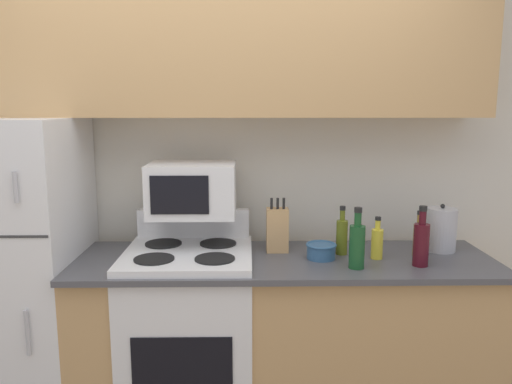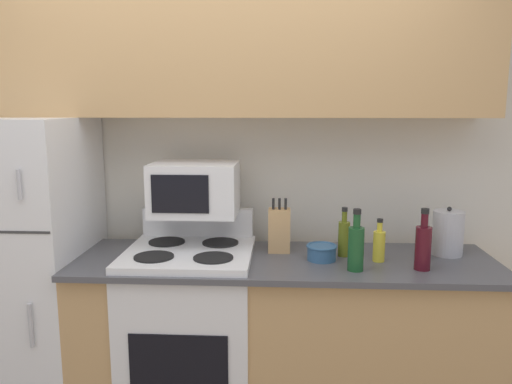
{
  "view_description": "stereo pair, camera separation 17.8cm",
  "coord_description": "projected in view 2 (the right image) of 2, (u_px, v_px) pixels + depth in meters",
  "views": [
    {
      "loc": [
        0.18,
        -2.19,
        1.68
      ],
      "look_at": [
        0.22,
        0.28,
        1.25
      ],
      "focal_mm": 35.0,
      "sensor_mm": 36.0,
      "label": 1
    },
    {
      "loc": [
        0.35,
        -2.19,
        1.68
      ],
      "look_at": [
        0.22,
        0.28,
        1.25
      ],
      "focal_mm": 35.0,
      "sensor_mm": 36.0,
      "label": 2
    }
  ],
  "objects": [
    {
      "name": "bottle_vinegar",
      "position": [
        423.0,
        241.0,
        2.55
      ],
      "size": [
        0.06,
        0.06,
        0.24
      ],
      "color": "olive",
      "rests_on": "lower_cabinets"
    },
    {
      "name": "stove",
      "position": [
        191.0,
        332.0,
        2.68
      ],
      "size": [
        0.66,
        0.65,
        1.1
      ],
      "color": "white",
      "rests_on": "ground_plane"
    },
    {
      "name": "knife_block",
      "position": [
        279.0,
        230.0,
        2.68
      ],
      "size": [
        0.12,
        0.09,
        0.29
      ],
      "color": "tan",
      "rests_on": "lower_cabinets"
    },
    {
      "name": "kettle",
      "position": [
        448.0,
        233.0,
        2.62
      ],
      "size": [
        0.16,
        0.16,
        0.26
      ],
      "color": "#B7B7BC",
      "rests_on": "lower_cabinets"
    },
    {
      "name": "lower_cabinets",
      "position": [
        284.0,
        339.0,
        2.67
      ],
      "size": [
        2.16,
        0.67,
        0.9
      ],
      "color": "tan",
      "rests_on": "ground_plane"
    },
    {
      "name": "bottle_olive_oil",
      "position": [
        344.0,
        237.0,
        2.6
      ],
      "size": [
        0.06,
        0.06,
        0.26
      ],
      "color": "#5B6619",
      "rests_on": "lower_cabinets"
    },
    {
      "name": "refrigerator",
      "position": [
        20.0,
        267.0,
        2.72
      ],
      "size": [
        0.73,
        0.73,
        1.62
      ],
      "color": "white",
      "rests_on": "ground_plane"
    },
    {
      "name": "bottle_cooking_spray",
      "position": [
        379.0,
        245.0,
        2.52
      ],
      "size": [
        0.06,
        0.06,
        0.22
      ],
      "color": "gold",
      "rests_on": "lower_cabinets"
    },
    {
      "name": "microwave",
      "position": [
        195.0,
        188.0,
        2.67
      ],
      "size": [
        0.45,
        0.36,
        0.28
      ],
      "color": "white",
      "rests_on": "stove"
    },
    {
      "name": "upper_cabinets",
      "position": [
        218.0,
        47.0,
        2.65
      ],
      "size": [
        2.89,
        0.34,
        0.74
      ],
      "color": "tan",
      "rests_on": "refrigerator"
    },
    {
      "name": "wall_back",
      "position": [
        224.0,
        175.0,
        2.97
      ],
      "size": [
        8.0,
        0.05,
        2.55
      ],
      "color": "silver",
      "rests_on": "ground_plane"
    },
    {
      "name": "bottle_wine_red",
      "position": [
        423.0,
        246.0,
        2.38
      ],
      "size": [
        0.08,
        0.08,
        0.3
      ],
      "color": "#470F19",
      "rests_on": "lower_cabinets"
    },
    {
      "name": "bottle_wine_green",
      "position": [
        356.0,
        246.0,
        2.37
      ],
      "size": [
        0.08,
        0.08,
        0.3
      ],
      "color": "#194C23",
      "rests_on": "lower_cabinets"
    },
    {
      "name": "bowl",
      "position": [
        322.0,
        252.0,
        2.54
      ],
      "size": [
        0.16,
        0.16,
        0.08
      ],
      "color": "#335B84",
      "rests_on": "lower_cabinets"
    }
  ]
}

